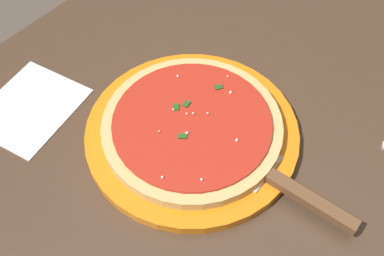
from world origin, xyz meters
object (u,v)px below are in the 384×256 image
Objects in this scene: pizza at (192,126)px; serving_plate at (192,133)px; pizza_server at (285,184)px; napkin_folded_right at (30,107)px.

serving_plate is at bearing 9.89° from pizza.
napkin_folded_right is (0.12, -0.39, -0.02)m from pizza_server.
pizza reaches higher than serving_plate.
pizza is (-0.00, -0.00, 0.02)m from serving_plate.
pizza_server is at bearing 92.09° from pizza.
napkin_folded_right is at bearing -62.84° from pizza.
pizza is 1.18× the size of pizza_server.
napkin_folded_right is at bearing -72.23° from pizza_server.
pizza_server reaches higher than serving_plate.
napkin_folded_right is at bearing -62.84° from serving_plate.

